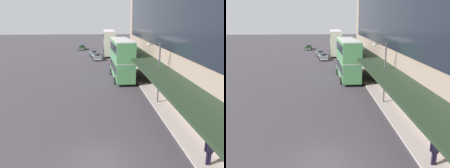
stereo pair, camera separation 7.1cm
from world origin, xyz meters
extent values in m
plane|color=#3F3A40|center=(0.00, 0.00, 0.00)|extent=(240.00, 240.00, 0.00)
cube|color=#233420|center=(6.40, 0.00, 3.74)|extent=(3.20, 72.00, 0.24)
cube|color=beige|center=(3.91, 46.02, 1.69)|extent=(2.92, 9.96, 2.67)
cube|color=black|center=(3.91, 46.02, 2.01)|extent=(2.94, 9.17, 1.18)
cube|color=silver|center=(3.91, 46.02, 3.07)|extent=(2.82, 9.96, 0.12)
cube|color=beige|center=(3.91, 46.02, 4.46)|extent=(2.92, 9.96, 2.67)
cube|color=black|center=(3.91, 46.02, 4.78)|extent=(2.94, 9.17, 1.18)
cube|color=silver|center=(3.91, 46.02, 5.84)|extent=(2.82, 9.96, 0.12)
cube|color=black|center=(4.10, 50.99, 5.54)|extent=(1.28, 0.11, 0.36)
cylinder|color=black|center=(2.75, 49.42, 0.50)|extent=(0.29, 1.01, 1.00)
cylinder|color=black|center=(5.32, 49.33, 0.50)|extent=(0.29, 1.01, 1.00)
cylinder|color=black|center=(2.52, 43.01, 0.50)|extent=(0.29, 1.01, 1.00)
cylinder|color=black|center=(5.08, 42.91, 0.50)|extent=(0.29, 1.01, 1.00)
cube|color=#519659|center=(4.10, 21.89, 1.69)|extent=(2.72, 9.29, 2.68)
cube|color=black|center=(4.10, 21.89, 2.01)|extent=(2.74, 8.55, 1.18)
cube|color=silver|center=(4.10, 21.89, 3.08)|extent=(2.62, 9.29, 0.12)
cube|color=#519659|center=(4.10, 21.89, 4.47)|extent=(2.72, 9.29, 2.68)
cube|color=black|center=(4.10, 21.89, 4.79)|extent=(2.74, 8.55, 1.18)
cube|color=silver|center=(4.10, 21.89, 5.86)|extent=(2.62, 9.29, 0.12)
cube|color=black|center=(4.02, 26.56, 5.56)|extent=(1.28, 0.08, 0.36)
cylinder|color=black|center=(2.77, 25.01, 0.50)|extent=(0.27, 1.00, 1.00)
cylinder|color=black|center=(5.32, 25.06, 0.50)|extent=(0.27, 1.00, 1.00)
cylinder|color=black|center=(2.88, 19.00, 0.50)|extent=(0.27, 1.00, 1.00)
cylinder|color=black|center=(5.43, 19.05, 0.50)|extent=(0.27, 1.00, 1.00)
cube|color=gray|center=(0.11, 44.68, 0.61)|extent=(1.89, 4.09, 0.77)
ellipsoid|color=#1E232D|center=(0.12, 44.48, 1.24)|extent=(1.59, 2.28, 0.55)
cube|color=silver|center=(-0.01, 46.73, 0.37)|extent=(1.58, 0.21, 0.14)
cube|color=silver|center=(0.22, 42.63, 0.37)|extent=(1.58, 0.21, 0.14)
sphere|color=silver|center=(-0.46, 46.67, 0.66)|extent=(0.18, 0.18, 0.18)
sphere|color=silver|center=(0.45, 46.72, 0.66)|extent=(0.18, 0.18, 0.18)
cylinder|color=black|center=(-0.79, 45.87, 0.32)|extent=(0.18, 0.65, 0.64)
cylinder|color=black|center=(0.87, 45.96, 0.32)|extent=(0.18, 0.65, 0.64)
cylinder|color=black|center=(-0.65, 43.39, 0.32)|extent=(0.18, 0.65, 0.64)
cylinder|color=black|center=(1.01, 43.49, 0.32)|extent=(0.18, 0.65, 0.64)
cube|color=gray|center=(0.77, 39.56, 0.64)|extent=(1.92, 4.58, 0.83)
ellipsoid|color=#1E232D|center=(0.78, 39.34, 1.31)|extent=(1.61, 2.55, 0.57)
cube|color=silver|center=(0.65, 41.86, 0.37)|extent=(1.61, 0.20, 0.14)
cube|color=silver|center=(0.89, 37.27, 0.37)|extent=(1.61, 0.20, 0.14)
sphere|color=silver|center=(0.18, 41.81, 0.69)|extent=(0.18, 0.18, 0.18)
sphere|color=silver|center=(1.11, 41.85, 0.69)|extent=(0.18, 0.18, 0.18)
cylinder|color=black|center=(-0.15, 40.91, 0.32)|extent=(0.17, 0.65, 0.64)
cylinder|color=black|center=(1.54, 41.00, 0.32)|extent=(0.17, 0.65, 0.64)
cylinder|color=black|center=(-0.01, 38.13, 0.32)|extent=(0.17, 0.65, 0.64)
cylinder|color=black|center=(1.68, 38.22, 0.32)|extent=(0.17, 0.65, 0.64)
cube|color=#1E3A19|center=(-3.09, 57.36, 0.58)|extent=(1.74, 4.55, 0.72)
ellipsoid|color=#1E232D|center=(-3.09, 57.59, 1.18)|extent=(1.53, 2.50, 0.51)
cube|color=silver|center=(-3.09, 55.04, 0.37)|extent=(1.64, 0.12, 0.14)
cube|color=silver|center=(-3.08, 59.68, 0.37)|extent=(1.64, 0.12, 0.14)
sphere|color=silver|center=(-2.62, 55.07, 0.63)|extent=(0.18, 0.18, 0.18)
sphere|color=silver|center=(-3.57, 55.07, 0.63)|extent=(0.18, 0.18, 0.18)
cylinder|color=black|center=(-2.23, 55.95, 0.32)|extent=(0.14, 0.64, 0.64)
cylinder|color=black|center=(-3.96, 55.95, 0.32)|extent=(0.14, 0.64, 0.64)
cylinder|color=black|center=(-2.22, 58.76, 0.32)|extent=(0.14, 0.64, 0.64)
cylinder|color=black|center=(-3.95, 58.77, 0.32)|extent=(0.14, 0.64, 0.64)
cube|color=teal|center=(4.09, 30.36, 0.76)|extent=(1.94, 4.37, 1.29)
cube|color=silver|center=(4.09, 30.36, 1.55)|extent=(1.90, 4.29, 0.83)
cube|color=black|center=(4.09, 30.36, 1.45)|extent=(1.96, 3.95, 0.41)
ellipsoid|color=teal|center=(4.19, 32.46, 0.90)|extent=(1.64, 0.67, 1.11)
cylinder|color=black|center=(3.27, 31.65, 0.32)|extent=(0.19, 0.65, 0.64)
cylinder|color=black|center=(5.02, 31.57, 0.32)|extent=(0.19, 0.65, 0.64)
cylinder|color=black|center=(3.16, 29.16, 0.32)|extent=(0.19, 0.65, 0.64)
cylinder|color=black|center=(4.91, 29.08, 0.32)|extent=(0.19, 0.65, 0.64)
cylinder|color=black|center=(6.92, -1.19, 0.57)|extent=(0.16, 0.16, 0.85)
cylinder|color=black|center=(6.76, -1.16, 0.57)|extent=(0.16, 0.16, 0.85)
cube|color=black|center=(6.84, -1.17, 1.35)|extent=(0.44, 0.31, 0.70)
cylinder|color=black|center=(7.10, -1.23, 1.39)|extent=(0.10, 0.10, 0.63)
cylinder|color=black|center=(6.59, -1.12, 1.39)|extent=(0.10, 0.10, 0.63)
sphere|color=tan|center=(6.84, -1.17, 1.81)|extent=(0.22, 0.22, 0.22)
cylinder|color=black|center=(6.84, -1.17, 1.89)|extent=(0.33, 0.33, 0.02)
cylinder|color=black|center=(6.84, -1.17, 1.95)|extent=(0.21, 0.21, 0.12)
cylinder|color=#4C4C51|center=(6.72, 10.77, 3.34)|extent=(0.16, 0.16, 6.37)
cylinder|color=#4C4C51|center=(6.12, 10.77, 6.42)|extent=(1.20, 0.10, 0.10)
ellipsoid|color=silver|center=(5.52, 10.77, 6.34)|extent=(0.44, 0.28, 0.20)
camera|label=1|loc=(-0.25, -14.41, 9.13)|focal=40.00mm
camera|label=2|loc=(-0.17, -14.42, 9.13)|focal=40.00mm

